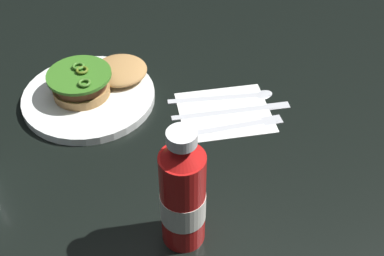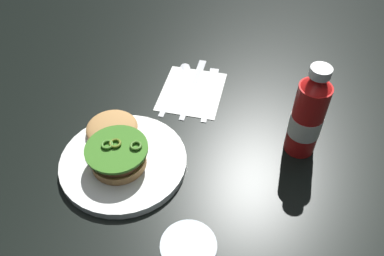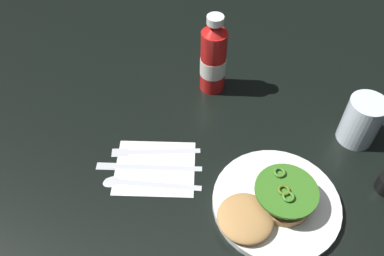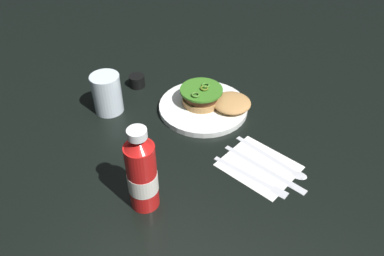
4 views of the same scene
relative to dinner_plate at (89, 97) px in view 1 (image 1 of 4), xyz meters
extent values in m
plane|color=black|center=(0.01, -0.08, -0.01)|extent=(3.00, 3.00, 0.00)
cylinder|color=white|center=(0.00, 0.00, 0.00)|extent=(0.25, 0.25, 0.02)
cylinder|color=#B07F48|center=(-0.01, 0.01, 0.02)|extent=(0.11, 0.11, 0.02)
cylinder|color=#512D19|center=(-0.01, 0.01, 0.03)|extent=(0.10, 0.10, 0.02)
cylinder|color=red|center=(-0.01, 0.01, 0.04)|extent=(0.09, 0.09, 0.01)
cylinder|color=#356F1E|center=(-0.01, 0.01, 0.05)|extent=(0.12, 0.12, 0.01)
torus|color=#556A1B|center=(0.00, 0.01, 0.06)|extent=(0.02, 0.02, 0.01)
torus|color=#417B27|center=(0.00, 0.02, 0.06)|extent=(0.02, 0.02, 0.01)
torus|color=#447827|center=(-0.01, -0.03, 0.06)|extent=(0.02, 0.02, 0.01)
ellipsoid|color=#B07F48|center=(0.07, 0.02, 0.02)|extent=(0.11, 0.11, 0.03)
cylinder|color=red|center=(0.02, -0.35, 0.07)|extent=(0.06, 0.06, 0.16)
cone|color=red|center=(0.02, -0.35, 0.17)|extent=(0.05, 0.05, 0.02)
cylinder|color=white|center=(0.02, -0.35, 0.19)|extent=(0.04, 0.04, 0.02)
cylinder|color=white|center=(0.02, -0.35, 0.06)|extent=(0.06, 0.06, 0.05)
cube|color=white|center=(0.21, -0.15, -0.01)|extent=(0.20, 0.18, 0.00)
cube|color=silver|center=(0.19, -0.19, 0.00)|extent=(0.19, 0.06, 0.00)
cube|color=silver|center=(0.27, -0.21, 0.00)|extent=(0.04, 0.03, 0.00)
cube|color=silver|center=(0.21, -0.15, 0.00)|extent=(0.19, 0.07, 0.00)
cube|color=silver|center=(0.28, -0.18, 0.00)|extent=(0.08, 0.04, 0.00)
cube|color=silver|center=(0.22, -0.11, 0.00)|extent=(0.19, 0.08, 0.00)
ellipsoid|color=silver|center=(0.30, -0.14, 0.00)|extent=(0.04, 0.03, 0.00)
camera|label=1|loc=(-0.18, -0.73, 0.60)|focal=46.98mm
camera|label=2|loc=(-0.50, -0.09, 0.60)|focal=37.00mm
camera|label=3|loc=(0.27, 0.33, 0.68)|focal=37.23mm
camera|label=4|loc=(0.31, -0.79, 0.63)|focal=35.27mm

